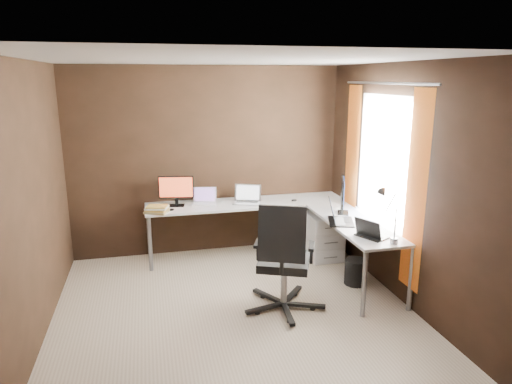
% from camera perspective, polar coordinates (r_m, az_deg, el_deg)
% --- Properties ---
extents(room, '(3.60, 3.60, 2.50)m').
position_cam_1_polar(room, '(4.54, 1.13, 0.58)').
color(room, '#BFAD94').
rests_on(room, ground).
extents(desk, '(2.65, 2.25, 0.73)m').
position_cam_1_polar(desk, '(5.73, 3.49, -2.76)').
color(desk, silver).
rests_on(desk, ground).
extents(drawer_pedestal, '(0.42, 0.50, 0.60)m').
position_cam_1_polar(drawer_pedestal, '(6.14, 8.41, -5.45)').
color(drawer_pedestal, silver).
rests_on(drawer_pedestal, ground).
extents(monitor_left, '(0.45, 0.16, 0.39)m').
position_cam_1_polar(monitor_left, '(5.92, -9.95, 0.36)').
color(monitor_left, black).
rests_on(monitor_left, desk).
extents(monitor_right, '(0.23, 0.49, 0.43)m').
position_cam_1_polar(monitor_right, '(5.60, 10.76, -0.21)').
color(monitor_right, black).
rests_on(monitor_right, desk).
extents(laptop_white, '(0.34, 0.27, 0.20)m').
position_cam_1_polar(laptop_white, '(6.03, -6.43, -0.99)').
color(laptop_white, silver).
rests_on(laptop_white, desk).
extents(laptop_silver, '(0.41, 0.35, 0.23)m').
position_cam_1_polar(laptop_silver, '(6.03, -1.11, -0.86)').
color(laptop_silver, silver).
rests_on(laptop_silver, desk).
extents(laptop_black_big, '(0.39, 0.46, 0.26)m').
position_cam_1_polar(laptop_black_big, '(5.30, 10.17, -3.17)').
color(laptop_black_big, black).
rests_on(laptop_black_big, desk).
extents(laptop_black_small, '(0.33, 0.37, 0.21)m').
position_cam_1_polar(laptop_black_small, '(4.88, 14.10, -5.01)').
color(laptop_black_small, black).
rests_on(laptop_black_small, desk).
extents(book_stack, '(0.34, 0.31, 0.09)m').
position_cam_1_polar(book_stack, '(5.72, -12.27, -2.12)').
color(book_stack, '#907E4E').
rests_on(book_stack, desk).
extents(mouse_left, '(0.08, 0.05, 0.03)m').
position_cam_1_polar(mouse_left, '(5.76, -10.55, -2.18)').
color(mouse_left, black).
rests_on(mouse_left, desk).
extents(mouse_corner, '(0.09, 0.07, 0.03)m').
position_cam_1_polar(mouse_corner, '(6.11, 4.78, -1.04)').
color(mouse_corner, black).
rests_on(mouse_corner, desk).
extents(desk_lamp, '(0.19, 0.21, 0.56)m').
position_cam_1_polar(desk_lamp, '(4.70, 16.07, -2.00)').
color(desk_lamp, slate).
rests_on(desk_lamp, desk).
extents(office_chair, '(0.66, 0.70, 1.17)m').
position_cam_1_polar(office_chair, '(4.75, 3.45, -10.79)').
color(office_chair, black).
rests_on(office_chair, ground).
extents(wastebasket, '(0.34, 0.34, 0.30)m').
position_cam_1_polar(wastebasket, '(5.49, 12.35, -9.71)').
color(wastebasket, black).
rests_on(wastebasket, ground).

